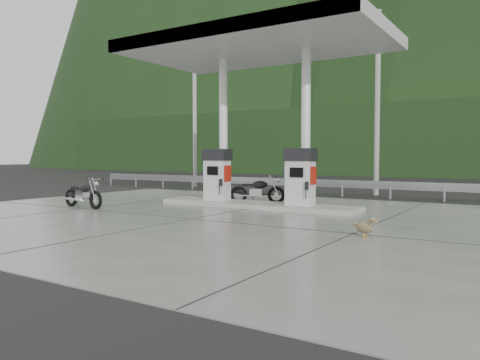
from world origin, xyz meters
The scene contains 17 objects.
ground centered at (0.00, 0.00, 0.00)m, with size 160.00×160.00×0.00m, color black.
forecourt_apron centered at (0.00, 0.00, 0.01)m, with size 18.00×14.00×0.02m, color slate.
pump_island centered at (0.00, 2.50, 0.10)m, with size 7.00×1.40×0.15m, color gray.
gas_pump_left centered at (-1.60, 2.50, 1.07)m, with size 0.95×0.55×1.80m, color silver, non-canonical shape.
gas_pump_right centered at (1.60, 2.50, 1.07)m, with size 0.95×0.55×1.80m, color silver, non-canonical shape.
canopy_column_left centered at (-1.60, 2.90, 2.67)m, with size 0.30×0.30×5.00m, color white.
canopy_column_right centered at (1.60, 2.90, 2.67)m, with size 0.30×0.30×5.00m, color white.
canopy_roof centered at (0.00, 2.50, 5.37)m, with size 8.50×5.00×0.40m, color silver.
guardrail centered at (0.00, 8.00, 0.71)m, with size 26.00×0.16×1.42m, color gray, non-canonical shape.
road centered at (0.00, 11.50, 0.00)m, with size 60.00×7.00×0.01m, color black.
utility_pole_a centered at (-8.00, 9.50, 4.00)m, with size 0.22×0.22×8.00m, color #9B9C96.
utility_pole_b centered at (2.00, 9.50, 4.00)m, with size 0.22×0.22×8.00m, color #9B9C96.
tree_band centered at (0.00, 30.00, 3.00)m, with size 80.00×6.00×6.00m, color black.
forested_hills centered at (0.00, 60.00, 0.00)m, with size 100.00×40.00×140.00m, color black, non-canonical shape.
motorcycle_left centered at (-4.71, -0.75, 0.45)m, with size 1.81×0.57×0.86m, color black, non-canonical shape.
motorcycle_right centered at (-0.59, 3.59, 0.46)m, with size 1.86×0.59×0.88m, color black, non-canonical shape.
duck centered at (4.84, -1.28, 0.21)m, with size 0.53×0.15×0.38m, color brown, non-canonical shape.
Camera 1 is at (7.84, -10.96, 1.74)m, focal length 35.00 mm.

